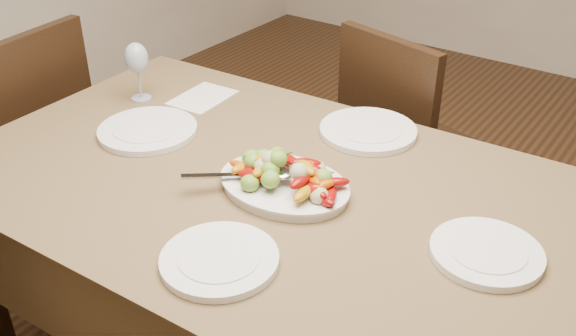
% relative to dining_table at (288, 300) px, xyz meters
% --- Properties ---
extents(dining_table, '(1.89, 1.12, 0.76)m').
position_rel_dining_table_xyz_m(dining_table, '(0.00, 0.00, 0.00)').
color(dining_table, brown).
rests_on(dining_table, ground).
extents(chair_far, '(0.51, 0.51, 0.95)m').
position_rel_dining_table_xyz_m(chair_far, '(-0.03, 0.86, 0.10)').
color(chair_far, black).
rests_on(chair_far, ground).
extents(chair_left, '(0.47, 0.47, 0.95)m').
position_rel_dining_table_xyz_m(chair_left, '(-1.26, 0.01, 0.10)').
color(chair_left, black).
rests_on(chair_left, ground).
extents(serving_platter, '(0.35, 0.27, 0.02)m').
position_rel_dining_table_xyz_m(serving_platter, '(-0.00, -0.02, 0.39)').
color(serving_platter, white).
rests_on(serving_platter, dining_table).
extents(roasted_vegetables, '(0.29, 0.20, 0.09)m').
position_rel_dining_table_xyz_m(roasted_vegetables, '(-0.00, -0.02, 0.45)').
color(roasted_vegetables, '#7C0806').
rests_on(roasted_vegetables, serving_platter).
extents(serving_spoon, '(0.25, 0.23, 0.03)m').
position_rel_dining_table_xyz_m(serving_spoon, '(-0.06, -0.06, 0.43)').
color(serving_spoon, '#9EA0A8').
rests_on(serving_spoon, serving_platter).
extents(plate_left, '(0.29, 0.29, 0.02)m').
position_rel_dining_table_xyz_m(plate_left, '(-0.52, 0.00, 0.39)').
color(plate_left, white).
rests_on(plate_left, dining_table).
extents(plate_right, '(0.25, 0.25, 0.02)m').
position_rel_dining_table_xyz_m(plate_right, '(0.51, 0.03, 0.39)').
color(plate_right, white).
rests_on(plate_right, dining_table).
extents(plate_far, '(0.29, 0.29, 0.02)m').
position_rel_dining_table_xyz_m(plate_far, '(0.02, 0.38, 0.39)').
color(plate_far, white).
rests_on(plate_far, dining_table).
extents(plate_near, '(0.26, 0.26, 0.02)m').
position_rel_dining_table_xyz_m(plate_near, '(0.05, -0.33, 0.39)').
color(plate_near, white).
rests_on(plate_near, dining_table).
extents(wine_glass, '(0.08, 0.08, 0.20)m').
position_rel_dining_table_xyz_m(wine_glass, '(-0.71, 0.16, 0.48)').
color(wine_glass, '#8C99A5').
rests_on(wine_glass, dining_table).
extents(menu_card, '(0.16, 0.22, 0.00)m').
position_rel_dining_table_xyz_m(menu_card, '(-0.55, 0.28, 0.38)').
color(menu_card, silver).
rests_on(menu_card, dining_table).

